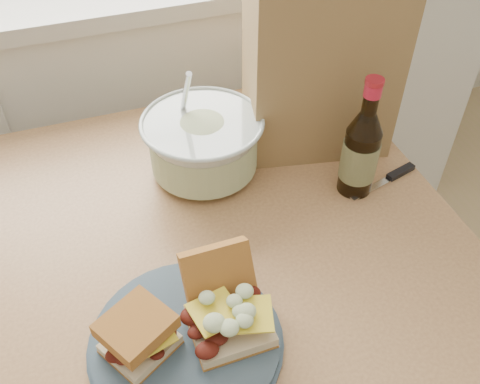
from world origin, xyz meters
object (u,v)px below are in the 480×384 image
object	(u,v)px
dining_table	(219,272)
plate	(186,341)
paper_bag	(320,60)
coleslaw_bowl	(203,146)
beer_bottle	(361,151)

from	to	relation	value
dining_table	plate	bearing A→B (deg)	-119.76
plate	paper_bag	bearing A→B (deg)	45.66
plate	paper_bag	size ratio (longest dim) A/B	0.77
dining_table	coleslaw_bowl	distance (m)	0.25
coleslaw_bowl	paper_bag	bearing A→B (deg)	6.88
beer_bottle	paper_bag	xyz separation A→B (m)	(-0.01, 0.18, 0.09)
plate	beer_bottle	xyz separation A→B (m)	(0.41, 0.23, 0.09)
plate	beer_bottle	bearing A→B (deg)	29.06
dining_table	paper_bag	size ratio (longest dim) A/B	2.38
dining_table	coleslaw_bowl	xyz separation A→B (m)	(0.03, 0.18, 0.17)
beer_bottle	paper_bag	bearing A→B (deg)	103.27
beer_bottle	paper_bag	distance (m)	0.21
plate	beer_bottle	world-z (taller)	beer_bottle
dining_table	coleslaw_bowl	size ratio (longest dim) A/B	3.70
beer_bottle	dining_table	bearing A→B (deg)	-162.83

